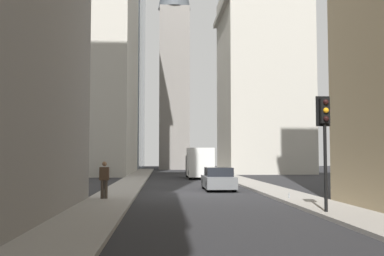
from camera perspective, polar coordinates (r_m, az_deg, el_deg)
name	(u,v)px	position (r m, az deg, el deg)	size (l,w,h in m)	color
ground_plane	(199,194)	(25.55, 0.89, -8.32)	(135.00, 135.00, 0.00)	#262628
sidewalk_right	(118,193)	(25.58, -9.31, -8.11)	(90.00, 2.20, 0.14)	gray
sidewalk_left	(278,192)	(26.29, 10.81, -7.97)	(90.00, 2.20, 0.14)	gray
building_left_far	(262,81)	(58.77, 8.80, 5.94)	(13.10, 10.50, 23.49)	#B7B2A5
building_right_far	(92,38)	(56.63, -12.51, 11.00)	(19.49, 10.50, 32.50)	#B7B2A5
church_spire	(174,34)	(73.73, -2.26, 11.77)	(5.17, 5.17, 41.29)	gray
delivery_truck	(199,163)	(42.75, 0.91, -4.43)	(6.46, 2.25, 2.84)	silver
hatchback_grey	(218,179)	(28.14, 3.34, -6.52)	(4.30, 1.78, 1.42)	slate
traffic_light_foreground	(325,126)	(16.91, 16.44, 0.23)	(0.43, 0.52, 4.16)	black
pedestrian	(104,178)	(21.58, -11.04, -6.26)	(0.26, 0.44, 1.72)	#473D33
discarded_bottle	(289,196)	(21.93, 12.18, -8.38)	(0.07, 0.07, 0.27)	#999EA3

